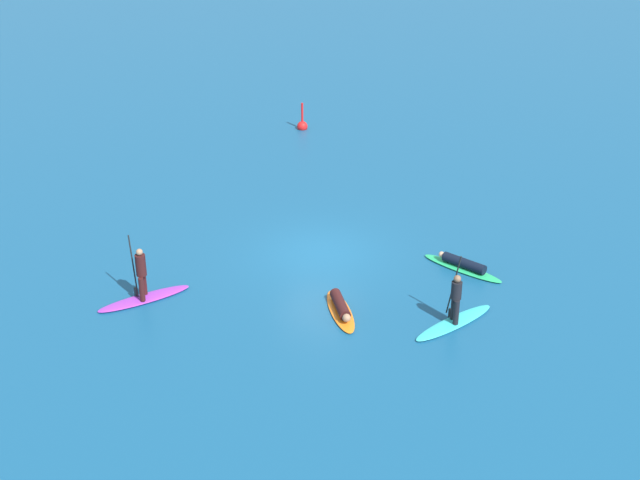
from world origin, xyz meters
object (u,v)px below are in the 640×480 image
(surfer_on_green_board, at_px, (463,265))
(surfer_on_teal_board, at_px, (455,313))
(surfer_on_orange_board, at_px, (341,308))
(marker_buoy, at_px, (302,125))
(surfer_on_purple_board, at_px, (143,288))

(surfer_on_green_board, distance_m, surfer_on_teal_board, 3.41)
(surfer_on_green_board, bearing_deg, surfer_on_orange_board, 73.27)
(surfer_on_orange_board, bearing_deg, surfer_on_green_board, 111.11)
(surfer_on_green_board, xyz_separation_m, surfer_on_orange_board, (-2.67, -4.09, 0.01))
(surfer_on_orange_board, height_order, surfer_on_teal_board, surfer_on_teal_board)
(surfer_on_green_board, height_order, surfer_on_teal_board, surfer_on_teal_board)
(surfer_on_green_board, xyz_separation_m, marker_buoy, (-10.40, 10.04, 0.01))
(surfer_on_orange_board, relative_size, surfer_on_teal_board, 0.80)
(surfer_on_green_board, relative_size, surfer_on_teal_board, 0.99)
(surfer_on_teal_board, bearing_deg, surfer_on_green_board, 38.62)
(surfer_on_teal_board, distance_m, marker_buoy, 17.36)
(surfer_on_green_board, relative_size, marker_buoy, 2.18)
(surfer_on_green_board, distance_m, marker_buoy, 14.45)
(surfer_on_green_board, bearing_deg, marker_buoy, -27.60)
(surfer_on_green_board, relative_size, surfer_on_purple_board, 1.06)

